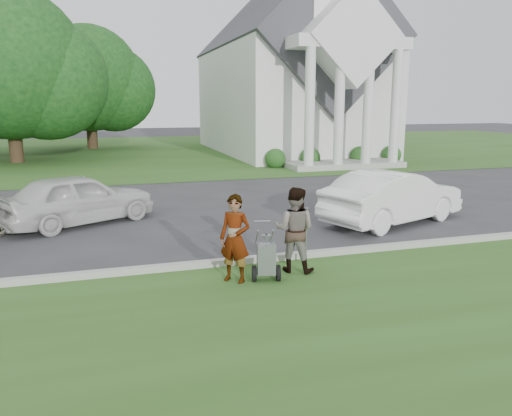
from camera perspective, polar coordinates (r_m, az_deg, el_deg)
name	(u,v)px	position (r m, az deg, el deg)	size (l,w,h in m)	color
ground	(271,270)	(10.38, 1.68, -7.11)	(120.00, 120.00, 0.00)	#333335
grass_strip	(334,333)	(7.81, 8.87, -13.92)	(80.00, 7.00, 0.01)	#2F531C
church_lawn	(151,151)	(36.59, -11.90, 6.42)	(80.00, 30.00, 0.01)	#2F531C
curb	(263,259)	(10.85, 0.76, -5.83)	(80.00, 0.18, 0.15)	#9E9E93
church	(290,63)	(34.70, 3.85, 16.17)	(9.19, 19.00, 24.10)	white
tree_left	(8,71)	(31.71, -26.47, 13.88)	(10.63, 8.40, 9.71)	#332316
tree_back	(88,84)	(39.32, -18.60, 13.33)	(9.61, 7.60, 8.89)	#332316
striping_cart	(266,260)	(9.64, 1.18, -5.94)	(0.66, 1.14, 1.00)	black
person_left	(235,239)	(9.49, -2.42, -3.60)	(0.62, 0.41, 1.69)	#999999
person_right	(294,230)	(10.09, 4.41, -2.56)	(0.84, 0.66, 1.73)	#999999
parking_meter_near	(306,230)	(10.47, 5.75, -2.47)	(0.09, 0.08, 1.26)	gray
car_b	(78,199)	(14.94, -19.65, 1.00)	(1.72, 4.28, 1.46)	silver
car_d	(393,197)	(14.72, 15.39, 1.24)	(1.61, 4.60, 1.52)	white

